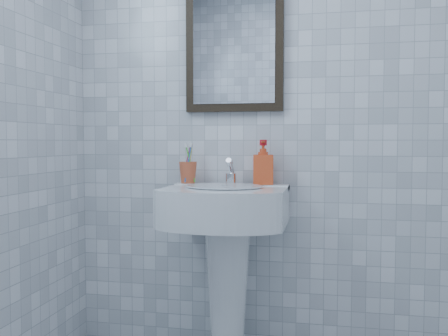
# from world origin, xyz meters

# --- Properties ---
(wall_back) EXTENTS (2.20, 0.02, 2.50)m
(wall_back) POSITION_xyz_m (0.00, 1.20, 1.25)
(wall_back) COLOR white
(wall_back) RESTS_ON ground
(washbasin) EXTENTS (0.57, 0.42, 0.88)m
(washbasin) POSITION_xyz_m (-0.25, 0.99, 0.59)
(washbasin) COLOR white
(washbasin) RESTS_ON ground
(faucet) EXTENTS (0.05, 0.12, 0.13)m
(faucet) POSITION_xyz_m (-0.25, 1.09, 0.93)
(faucet) COLOR silver
(faucet) RESTS_ON washbasin
(toothbrush_cup) EXTENTS (0.10, 0.10, 0.11)m
(toothbrush_cup) POSITION_xyz_m (-0.48, 1.10, 0.93)
(toothbrush_cup) COLOR #C3522F
(toothbrush_cup) RESTS_ON washbasin
(soap_dispenser) EXTENTS (0.11, 0.11, 0.22)m
(soap_dispenser) POSITION_xyz_m (-0.09, 1.11, 0.98)
(soap_dispenser) COLOR red
(soap_dispenser) RESTS_ON washbasin
(wall_mirror) EXTENTS (0.50, 0.04, 0.62)m
(wall_mirror) POSITION_xyz_m (-0.25, 1.18, 1.55)
(wall_mirror) COLOR black
(wall_mirror) RESTS_ON wall_back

